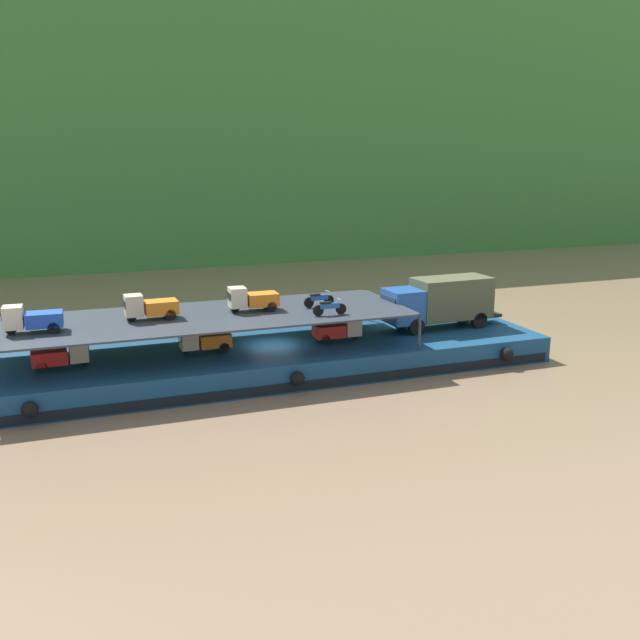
% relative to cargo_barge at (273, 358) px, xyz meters
% --- Properties ---
extents(ground_plane, '(400.00, 400.00, 0.00)m').
position_rel_cargo_barge_xyz_m(ground_plane, '(0.00, 0.02, -0.75)').
color(ground_plane, '#7F664C').
extents(hillside_far_bank, '(145.70, 40.11, 33.04)m').
position_rel_cargo_barge_xyz_m(hillside_far_bank, '(0.00, 56.62, 17.86)').
color(hillside_far_bank, '#387533').
rests_on(hillside_far_bank, ground).
extents(cargo_barge, '(31.60, 8.87, 1.50)m').
position_rel_cargo_barge_xyz_m(cargo_barge, '(0.00, 0.00, 0.00)').
color(cargo_barge, navy).
rests_on(cargo_barge, ground).
extents(covered_lorry, '(7.91, 2.51, 3.10)m').
position_rel_cargo_barge_xyz_m(covered_lorry, '(10.82, 0.22, 2.45)').
color(covered_lorry, '#1E4C99').
rests_on(covered_lorry, cargo_barge).
extents(cargo_rack, '(22.40, 7.48, 2.00)m').
position_rel_cargo_barge_xyz_m(cargo_rack, '(-3.80, 0.02, 2.69)').
color(cargo_rack, '#2D333D').
rests_on(cargo_rack, cargo_barge).
extents(mini_truck_lower_stern, '(2.78, 1.28, 1.38)m').
position_rel_cargo_barge_xyz_m(mini_truck_lower_stern, '(-11.20, -0.46, 1.44)').
color(mini_truck_lower_stern, red).
rests_on(mini_truck_lower_stern, cargo_barge).
extents(mini_truck_lower_aft, '(2.77, 1.25, 1.38)m').
position_rel_cargo_barge_xyz_m(mini_truck_lower_aft, '(-3.92, -0.10, 1.44)').
color(mini_truck_lower_aft, orange).
rests_on(mini_truck_lower_aft, cargo_barge).
extents(mini_truck_lower_mid, '(2.77, 1.25, 1.38)m').
position_rel_cargo_barge_xyz_m(mini_truck_lower_mid, '(3.79, -0.42, 1.44)').
color(mini_truck_lower_mid, red).
rests_on(mini_truck_lower_mid, cargo_barge).
extents(mini_truck_upper_stern, '(2.77, 1.25, 1.38)m').
position_rel_cargo_barge_xyz_m(mini_truck_upper_stern, '(-12.36, -0.70, 3.44)').
color(mini_truck_upper_stern, '#1E47B7').
rests_on(mini_truck_upper_stern, cargo_rack).
extents(mini_truck_upper_mid, '(2.77, 1.25, 1.38)m').
position_rel_cargo_barge_xyz_m(mini_truck_upper_mid, '(-6.65, 0.11, 3.44)').
color(mini_truck_upper_mid, orange).
rests_on(mini_truck_upper_mid, cargo_rack).
extents(mini_truck_upper_fore, '(2.76, 1.23, 1.38)m').
position_rel_cargo_barge_xyz_m(mini_truck_upper_fore, '(-1.08, 0.24, 3.44)').
color(mini_truck_upper_fore, orange).
rests_on(mini_truck_upper_fore, cargo_rack).
extents(motorcycle_upper_port, '(1.90, 0.55, 0.87)m').
position_rel_cargo_barge_xyz_m(motorcycle_upper_port, '(2.55, -2.22, 3.18)').
color(motorcycle_upper_port, black).
rests_on(motorcycle_upper_port, cargo_rack).
extents(motorcycle_upper_centre, '(1.90, 0.55, 0.87)m').
position_rel_cargo_barge_xyz_m(motorcycle_upper_centre, '(2.76, 0.02, 3.18)').
color(motorcycle_upper_centre, black).
rests_on(motorcycle_upper_centre, cargo_rack).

